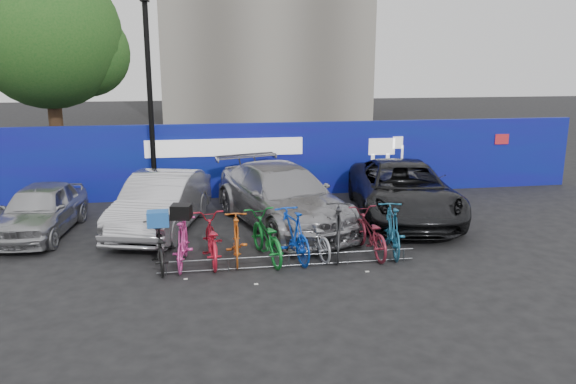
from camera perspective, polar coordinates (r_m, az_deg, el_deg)
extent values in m
plane|color=black|center=(12.79, -0.33, -6.74)|extent=(100.00, 100.00, 0.00)
cube|color=navy|center=(18.25, -3.26, 3.27)|extent=(22.00, 0.15, 2.40)
cube|color=white|center=(18.00, -6.42, 4.52)|extent=(5.00, 0.02, 0.55)
cube|color=white|center=(18.98, 9.51, 4.58)|extent=(1.20, 0.02, 0.90)
cube|color=red|center=(20.74, 20.90, 5.04)|extent=(0.50, 0.02, 0.35)
cylinder|color=#382314|center=(22.59, -22.48, 6.29)|extent=(0.50, 0.50, 4.00)
sphere|color=#194E18|center=(22.48, -23.23, 14.40)|extent=(5.20, 5.20, 5.20)
sphere|color=#194E18|center=(22.51, -19.86, 13.14)|extent=(3.20, 3.20, 3.20)
cylinder|color=black|center=(17.37, -13.79, 8.39)|extent=(0.16, 0.16, 6.00)
cylinder|color=#595B60|center=(12.14, 0.11, -6.46)|extent=(5.60, 0.03, 0.03)
cylinder|color=#595B60|center=(12.22, 0.11, -7.48)|extent=(5.60, 0.03, 0.03)
cylinder|color=#595B60|center=(12.07, -12.28, -7.62)|extent=(0.03, 0.03, 0.28)
cylinder|color=#595B60|center=(12.06, -6.05, -7.39)|extent=(0.03, 0.03, 0.28)
cylinder|color=#595B60|center=(12.19, 0.11, -7.08)|extent=(0.03, 0.03, 0.28)
cylinder|color=#595B60|center=(12.45, 6.06, -6.71)|extent=(0.03, 0.03, 0.28)
cylinder|color=#595B60|center=(12.84, 11.70, -6.28)|extent=(0.03, 0.03, 0.28)
imported|color=#A1A2A6|center=(15.62, -23.87, -1.65)|extent=(1.95, 4.00, 1.32)
imported|color=#B4B3B9|center=(14.98, -12.75, -1.07)|extent=(2.69, 4.78, 1.49)
imported|color=#98989D|center=(15.06, -0.59, -0.43)|extent=(3.75, 5.96, 1.61)
imported|color=black|center=(16.15, 11.61, 0.16)|extent=(3.47, 5.97, 1.56)
imported|color=black|center=(12.44, -12.92, -5.42)|extent=(0.81, 1.83, 0.93)
imported|color=#E23F9A|center=(12.40, -10.65, -5.03)|extent=(0.65, 1.81, 1.07)
imported|color=red|center=(12.55, -7.83, -4.80)|extent=(0.79, 1.98, 1.02)
imported|color=orange|center=(12.54, -5.27, -4.67)|extent=(0.59, 1.78, 1.05)
imported|color=#127829|center=(12.56, -2.24, -4.57)|extent=(1.07, 2.11, 1.06)
imported|color=#0C3EC2|center=(12.58, 0.47, -4.30)|extent=(0.95, 2.00, 1.16)
imported|color=#9A9BA1|center=(12.85, 2.63, -4.46)|extent=(0.96, 1.86, 0.93)
imported|color=#29292B|center=(12.87, 5.12, -3.86)|extent=(1.02, 2.06, 1.19)
imported|color=maroon|center=(13.05, 8.30, -4.11)|extent=(0.79, 1.97, 1.02)
imported|color=#1A5778|center=(13.16, 10.52, -3.74)|extent=(0.86, 1.99, 1.16)
cube|color=#225DB4|center=(12.25, -13.07, -2.65)|extent=(0.47, 0.36, 0.32)
cube|color=black|center=(12.20, -10.79, -1.97)|extent=(0.48, 0.45, 0.31)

